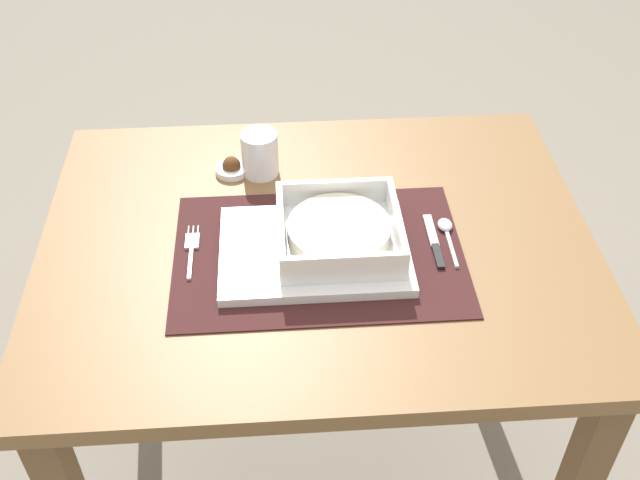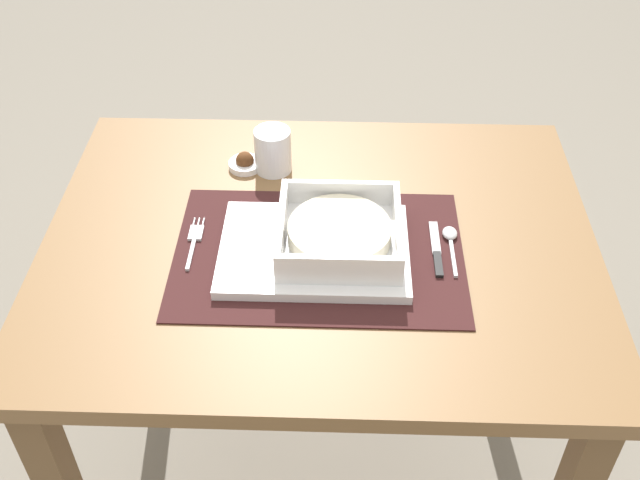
{
  "view_description": "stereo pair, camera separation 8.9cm",
  "coord_description": "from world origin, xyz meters",
  "px_view_note": "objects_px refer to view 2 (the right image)",
  "views": [
    {
      "loc": [
        -0.06,
        -0.93,
        1.51
      ],
      "look_at": [
        0.0,
        -0.04,
        0.73
      ],
      "focal_mm": 42.73,
      "sensor_mm": 36.0,
      "label": 1
    },
    {
      "loc": [
        0.03,
        -0.93,
        1.51
      ],
      "look_at": [
        0.0,
        -0.04,
        0.73
      ],
      "focal_mm": 42.73,
      "sensor_mm": 36.0,
      "label": 2
    }
  ],
  "objects_px": {
    "dining_table": "(320,285)",
    "fork": "(195,239)",
    "spoon": "(450,238)",
    "butter_knife": "(437,251)",
    "condiment_saucer": "(245,163)",
    "porridge_bowl": "(339,233)",
    "drinking_glass": "(273,153)"
  },
  "relations": [
    {
      "from": "dining_table",
      "to": "fork",
      "type": "xyz_separation_m",
      "value": [
        -0.2,
        -0.01,
        0.11
      ]
    },
    {
      "from": "spoon",
      "to": "butter_knife",
      "type": "xyz_separation_m",
      "value": [
        -0.02,
        -0.03,
        -0.0
      ]
    },
    {
      "from": "dining_table",
      "to": "fork",
      "type": "bearing_deg",
      "value": -175.76
    },
    {
      "from": "condiment_saucer",
      "to": "fork",
      "type": "bearing_deg",
      "value": -106.19
    },
    {
      "from": "porridge_bowl",
      "to": "drinking_glass",
      "type": "height_order",
      "value": "drinking_glass"
    },
    {
      "from": "spoon",
      "to": "butter_knife",
      "type": "bearing_deg",
      "value": -128.36
    },
    {
      "from": "dining_table",
      "to": "spoon",
      "type": "bearing_deg",
      "value": -0.77
    },
    {
      "from": "fork",
      "to": "condiment_saucer",
      "type": "height_order",
      "value": "condiment_saucer"
    },
    {
      "from": "butter_knife",
      "to": "fork",
      "type": "bearing_deg",
      "value": 174.27
    },
    {
      "from": "dining_table",
      "to": "butter_knife",
      "type": "distance_m",
      "value": 0.22
    },
    {
      "from": "condiment_saucer",
      "to": "butter_knife",
      "type": "bearing_deg",
      "value": -34.37
    },
    {
      "from": "dining_table",
      "to": "butter_knife",
      "type": "bearing_deg",
      "value": -9.91
    },
    {
      "from": "dining_table",
      "to": "porridge_bowl",
      "type": "height_order",
      "value": "porridge_bowl"
    },
    {
      "from": "dining_table",
      "to": "drinking_glass",
      "type": "bearing_deg",
      "value": 115.42
    },
    {
      "from": "fork",
      "to": "spoon",
      "type": "height_order",
      "value": "spoon"
    },
    {
      "from": "fork",
      "to": "condiment_saucer",
      "type": "xyz_separation_m",
      "value": [
        0.06,
        0.21,
        0.0
      ]
    },
    {
      "from": "spoon",
      "to": "fork",
      "type": "bearing_deg",
      "value": -177.01
    },
    {
      "from": "dining_table",
      "to": "spoon",
      "type": "height_order",
      "value": "spoon"
    },
    {
      "from": "fork",
      "to": "butter_knife",
      "type": "relative_size",
      "value": 0.94
    },
    {
      "from": "spoon",
      "to": "dining_table",
      "type": "bearing_deg",
      "value": -179.46
    },
    {
      "from": "butter_knife",
      "to": "dining_table",
      "type": "bearing_deg",
      "value": 166.96
    },
    {
      "from": "drinking_glass",
      "to": "condiment_saucer",
      "type": "xyz_separation_m",
      "value": [
        -0.05,
        0.0,
        -0.03
      ]
    },
    {
      "from": "dining_table",
      "to": "porridge_bowl",
      "type": "relative_size",
      "value": 4.71
    },
    {
      "from": "drinking_glass",
      "to": "butter_knife",
      "type": "bearing_deg",
      "value": -38.65
    },
    {
      "from": "butter_knife",
      "to": "condiment_saucer",
      "type": "distance_m",
      "value": 0.4
    },
    {
      "from": "porridge_bowl",
      "to": "spoon",
      "type": "distance_m",
      "value": 0.18
    },
    {
      "from": "butter_knife",
      "to": "drinking_glass",
      "type": "distance_m",
      "value": 0.35
    },
    {
      "from": "drinking_glass",
      "to": "condiment_saucer",
      "type": "distance_m",
      "value": 0.06
    },
    {
      "from": "drinking_glass",
      "to": "spoon",
      "type": "bearing_deg",
      "value": -32.42
    },
    {
      "from": "dining_table",
      "to": "drinking_glass",
      "type": "relative_size",
      "value": 11.05
    },
    {
      "from": "condiment_saucer",
      "to": "dining_table",
      "type": "bearing_deg",
      "value": -53.58
    },
    {
      "from": "butter_knife",
      "to": "drinking_glass",
      "type": "bearing_deg",
      "value": 138.23
    }
  ]
}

